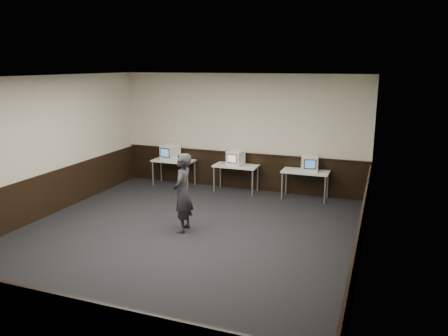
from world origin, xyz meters
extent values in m
plane|color=black|center=(0.00, 0.00, 0.00)|extent=(8.00, 8.00, 0.00)
plane|color=white|center=(0.00, 0.00, 3.20)|extent=(8.00, 8.00, 0.00)
plane|color=beige|center=(0.00, 4.00, 1.60)|extent=(7.00, 0.00, 7.00)
plane|color=beige|center=(0.00, -4.00, 1.60)|extent=(7.00, 0.00, 7.00)
plane|color=beige|center=(-3.50, 0.00, 1.60)|extent=(0.00, 8.00, 8.00)
plane|color=beige|center=(3.50, 0.00, 1.60)|extent=(0.00, 8.00, 8.00)
cube|color=black|center=(0.00, 3.98, 0.50)|extent=(6.98, 0.04, 1.00)
cube|color=black|center=(0.00, -3.98, 0.50)|extent=(6.98, 0.04, 1.00)
cube|color=black|center=(-3.48, 0.00, 0.50)|extent=(0.04, 7.98, 1.00)
cube|color=black|center=(3.48, 0.00, 0.50)|extent=(0.04, 7.98, 1.00)
cube|color=black|center=(0.00, 3.96, 1.02)|extent=(6.98, 0.06, 0.04)
cube|color=silver|center=(-1.90, 3.60, 0.73)|extent=(1.20, 0.60, 0.04)
cylinder|color=#999999|center=(-2.45, 3.35, 0.35)|extent=(0.04, 0.04, 0.71)
cylinder|color=#999999|center=(-1.35, 3.35, 0.35)|extent=(0.04, 0.04, 0.71)
cylinder|color=#999999|center=(-2.45, 3.85, 0.35)|extent=(0.04, 0.04, 0.71)
cylinder|color=#999999|center=(-1.35, 3.85, 0.35)|extent=(0.04, 0.04, 0.71)
cube|color=silver|center=(0.00, 3.60, 0.73)|extent=(1.20, 0.60, 0.04)
cylinder|color=#999999|center=(-0.55, 3.35, 0.35)|extent=(0.04, 0.04, 0.71)
cylinder|color=#999999|center=(0.55, 3.35, 0.35)|extent=(0.04, 0.04, 0.71)
cylinder|color=#999999|center=(-0.55, 3.85, 0.35)|extent=(0.04, 0.04, 0.71)
cylinder|color=#999999|center=(0.55, 3.85, 0.35)|extent=(0.04, 0.04, 0.71)
cube|color=silver|center=(1.90, 3.60, 0.73)|extent=(1.20, 0.60, 0.04)
cylinder|color=#999999|center=(1.35, 3.35, 0.35)|extent=(0.04, 0.04, 0.71)
cylinder|color=#999999|center=(2.45, 3.35, 0.35)|extent=(0.04, 0.04, 0.71)
cylinder|color=#999999|center=(1.35, 3.85, 0.35)|extent=(0.04, 0.04, 0.71)
cylinder|color=#999999|center=(2.45, 3.85, 0.35)|extent=(0.04, 0.04, 0.71)
cube|color=white|center=(-2.00, 3.62, 0.97)|extent=(0.53, 0.54, 0.43)
cube|color=black|center=(-2.05, 3.39, 0.99)|extent=(0.32, 0.09, 0.26)
cube|color=teal|center=(-2.06, 3.38, 0.99)|extent=(0.28, 0.07, 0.22)
cube|color=white|center=(-0.01, 3.62, 0.95)|extent=(0.46, 0.47, 0.40)
cube|color=black|center=(-0.05, 3.41, 0.97)|extent=(0.30, 0.06, 0.24)
cube|color=silver|center=(-0.05, 3.40, 0.97)|extent=(0.26, 0.04, 0.20)
cube|color=white|center=(1.98, 3.64, 0.95)|extent=(0.50, 0.51, 0.41)
cube|color=black|center=(2.04, 3.43, 0.97)|extent=(0.30, 0.09, 0.24)
cube|color=#325C96|center=(2.04, 3.42, 0.97)|extent=(0.26, 0.07, 0.20)
imported|color=#24262A|center=(-0.10, 0.47, 0.83)|extent=(0.48, 0.66, 1.67)
camera|label=1|loc=(3.73, -7.39, 3.44)|focal=35.00mm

